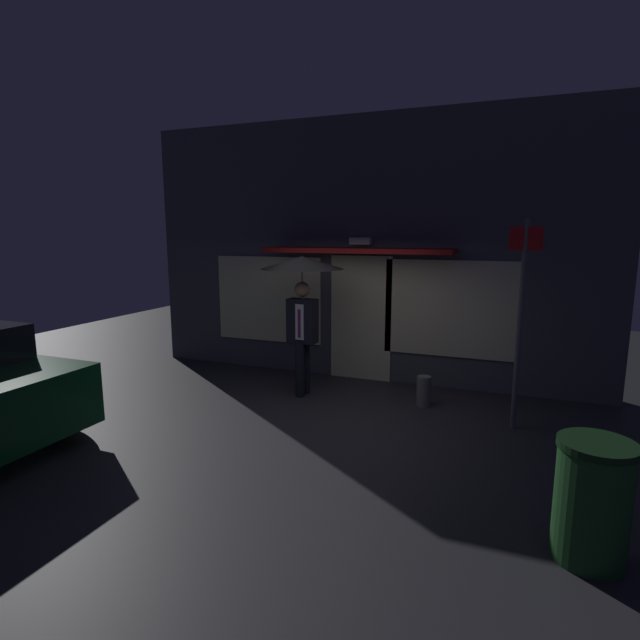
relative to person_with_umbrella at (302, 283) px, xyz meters
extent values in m
plane|color=#2D2D33|center=(0.60, -0.97, -1.82)|extent=(18.00, 18.00, 0.00)
cube|color=#4C4C56|center=(0.60, 1.38, 0.46)|extent=(8.24, 0.30, 4.55)
cube|color=beige|center=(0.60, 1.21, -0.72)|extent=(1.10, 0.04, 2.20)
cube|color=beige|center=(-1.23, 1.21, -0.47)|extent=(2.12, 0.04, 1.60)
cube|color=beige|center=(2.11, 1.21, -0.47)|extent=(2.12, 0.04, 1.60)
cube|color=white|center=(0.60, 1.13, 0.63)|extent=(0.36, 0.16, 0.12)
cube|color=maroon|center=(0.60, 0.88, 0.48)|extent=(3.20, 0.70, 0.08)
cylinder|color=black|center=(-0.01, -0.10, -1.38)|extent=(0.15, 0.15, 0.87)
cylinder|color=black|center=(0.01, 0.10, -1.38)|extent=(0.15, 0.15, 0.87)
cube|color=black|center=(0.00, 0.00, -0.60)|extent=(0.47, 0.27, 0.70)
cube|color=silver|center=(0.01, -0.13, -0.60)|extent=(0.14, 0.03, 0.56)
cube|color=#721966|center=(0.01, -0.13, -0.62)|extent=(0.05, 0.03, 0.45)
sphere|color=tan|center=(0.00, 0.00, -0.10)|extent=(0.24, 0.24, 0.24)
cylinder|color=slate|center=(0.00, 0.00, -0.08)|extent=(0.02, 0.02, 0.98)
cone|color=black|center=(0.00, 0.00, 0.31)|extent=(1.30, 1.30, 0.19)
cylinder|color=black|center=(-2.29, -2.55, -1.50)|extent=(0.64, 0.22, 0.64)
cylinder|color=#595B60|center=(3.18, -0.24, -0.43)|extent=(0.07, 0.07, 2.76)
cube|color=red|center=(3.18, -0.26, 0.70)|extent=(0.40, 0.02, 0.30)
cylinder|color=slate|center=(1.91, 0.18, -1.59)|extent=(0.21, 0.21, 0.46)
cylinder|color=#1E4C23|center=(3.75, -2.92, -1.35)|extent=(0.56, 0.56, 0.93)
cylinder|color=black|center=(3.75, -2.92, -0.85)|extent=(0.59, 0.59, 0.06)
camera|label=1|loc=(3.05, -7.03, 0.77)|focal=27.65mm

